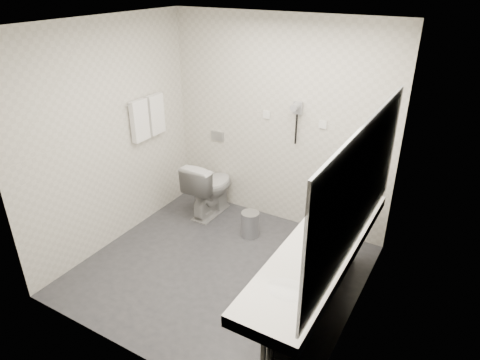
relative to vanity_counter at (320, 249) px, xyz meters
The scene contains 29 objects.
floor 1.39m from the vanity_counter, 169.92° to the left, with size 2.80×2.80×0.00m, color #2C2C31.
ceiling 2.05m from the vanity_counter, 169.92° to the left, with size 2.80×2.80×0.00m, color silver.
wall_back 1.93m from the vanity_counter, 126.87° to the left, with size 2.80×2.80×0.00m, color beige.
wall_front 1.64m from the vanity_counter, 135.64° to the right, with size 2.80×2.80×0.00m, color beige.
wall_left 2.57m from the vanity_counter, behind, with size 2.60×2.60×0.00m, color beige.
wall_right 0.56m from the vanity_counter, 36.03° to the left, with size 2.60×2.60×0.00m, color beige.
vanity_counter is the anchor object (origin of this frame).
vanity_panel 0.43m from the vanity_counter, ahead, with size 0.03×2.15×0.75m, color gray.
vanity_post_far 1.12m from the vanity_counter, 86.97° to the left, with size 0.06×0.06×0.75m, color silver.
mirror 0.70m from the vanity_counter, ahead, with size 0.02×2.20×1.05m, color #B2BCC6.
basin_near 0.65m from the vanity_counter, 90.00° to the right, with size 0.40×0.31×0.05m, color silver.
basin_far 0.65m from the vanity_counter, 90.00° to the left, with size 0.40×0.31×0.05m, color silver.
faucet_near 0.69m from the vanity_counter, 73.30° to the right, with size 0.04×0.04×0.15m, color silver.
faucet_far 0.69m from the vanity_counter, 73.30° to the left, with size 0.04×0.04×0.15m, color silver.
soap_bottle_a 0.11m from the vanity_counter, 87.02° to the right, with size 0.05×0.05×0.11m, color white.
soap_bottle_c 0.17m from the vanity_counter, 18.51° to the right, with size 0.05×0.05×0.14m, color white.
glass_left 0.31m from the vanity_counter, 49.63° to the left, with size 0.06×0.06×0.10m, color silver.
toilet 2.25m from the vanity_counter, 148.72° to the left, with size 0.42×0.74×0.75m, color silver.
flush_plate 2.48m from the vanity_counter, 143.06° to the left, with size 0.18×0.02×0.12m, color #B2B5BA.
pedal_bin 1.64m from the vanity_counter, 141.47° to the left, with size 0.22×0.22×0.30m, color #B2B5BA.
bin_lid 1.58m from the vanity_counter, 141.47° to the left, with size 0.22×0.22×0.01m, color #B2B5BA.
towel_rail 2.69m from the vanity_counter, 163.14° to the left, with size 0.02×0.02×0.62m, color silver.
towel_near 2.59m from the vanity_counter, 166.10° to the left, with size 0.07×0.24×0.48m, color white.
towel_far 2.67m from the vanity_counter, 160.15° to the left, with size 0.07×0.24×0.48m, color white.
dryer_cradle 1.85m from the vanity_counter, 120.76° to the left, with size 0.10×0.04×0.14m, color gray.
dryer_barrel 1.81m from the vanity_counter, 122.01° to the left, with size 0.08×0.08×0.14m, color gray.
dryer_cord 1.76m from the vanity_counter, 121.02° to the left, with size 0.02×0.02×0.35m, color black.
switch_plate_a 2.04m from the vanity_counter, 130.59° to the left, with size 0.09×0.02×0.09m, color silver.
switch_plate_b 1.69m from the vanity_counter, 111.13° to the left, with size 0.09×0.02×0.09m, color silver.
Camera 1 is at (2.02, -3.06, 2.89)m, focal length 31.88 mm.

